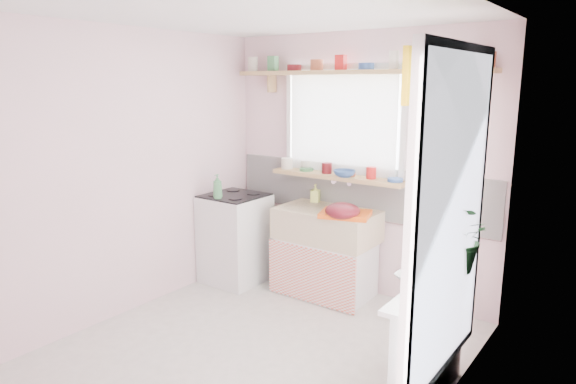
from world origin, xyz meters
The scene contains 19 objects.
room centered at (0.66, 0.86, 1.37)m, with size 3.20×3.20×3.20m.
sink_unit centered at (-0.15, 1.29, 0.43)m, with size 0.95×0.65×1.11m.
cooker centered at (-1.10, 1.05, 0.46)m, with size 0.58×0.58×0.93m.
radiator_ledge centered at (1.30, 0.20, 0.40)m, with size 0.22×0.95×0.78m.
windowsill centered at (-0.15, 1.48, 1.14)m, with size 1.40×0.22×0.04m, color tan.
pine_shelf centered at (0.00, 1.47, 2.12)m, with size 2.52×0.24×0.04m, color tan.
shelf_crockery centered at (-0.02, 1.47, 2.19)m, with size 2.47×0.11×0.12m.
sill_crockery centered at (-0.20, 1.48, 1.21)m, with size 1.35×0.11×0.12m.
dish_tray centered at (0.12, 1.18, 0.87)m, with size 0.43×0.33×0.04m, color #FC6016.
colander centered at (0.13, 1.10, 0.92)m, with size 0.31×0.31×0.14m, color #590F19.
jade_plant centered at (1.33, 0.60, 1.02)m, with size 0.44×0.38×0.49m, color #29682C.
fruit_bowl centered at (1.21, 0.22, 0.81)m, with size 0.29×0.29×0.07m, color silver.
herb_pot centered at (1.33, 0.02, 0.87)m, with size 0.10×0.07×0.19m, color #2A692A.
soap_bottle_sink centered at (-0.41, 1.50, 0.94)m, with size 0.08×0.08×0.18m, color #E2F46C.
sill_cup centered at (-0.55, 1.54, 1.21)m, with size 0.12×0.12×0.09m, color beige.
sill_bowl centered at (-0.04, 1.42, 1.19)m, with size 0.21×0.21×0.06m, color #2D5293.
shelf_vase centered at (0.79, 1.41, 2.22)m, with size 0.16×0.16×0.16m, color #95392D.
cooker_bottle centered at (-1.12, 0.83, 1.04)m, with size 0.09×0.09×0.24m, color #468D54.
fruit centered at (1.22, 0.23, 0.87)m, with size 0.20×0.14×0.10m.
Camera 1 is at (2.32, -2.74, 2.03)m, focal length 32.00 mm.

